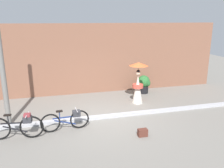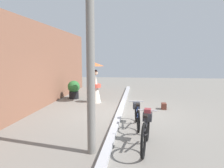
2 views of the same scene
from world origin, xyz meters
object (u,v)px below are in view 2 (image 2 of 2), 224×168
(person_with_parasol, at_px, (95,82))
(bicycle_far_side, at_px, (146,129))
(potted_plant_by_door, at_px, (74,89))
(backpack_on_pavement, at_px, (164,106))
(bicycle_near_officer, at_px, (137,114))
(utility_pole, at_px, (90,45))

(person_with_parasol, bearing_deg, bicycle_far_side, -156.01)
(potted_plant_by_door, relative_size, backpack_on_pavement, 2.98)
(bicycle_far_side, relative_size, person_with_parasol, 0.94)
(backpack_on_pavement, bearing_deg, potted_plant_by_door, 67.48)
(person_with_parasol, distance_m, backpack_on_pavement, 3.33)
(bicycle_far_side, relative_size, backpack_on_pavement, 5.65)
(bicycle_near_officer, bearing_deg, potted_plant_by_door, 38.01)
(bicycle_far_side, bearing_deg, person_with_parasol, 23.99)
(potted_plant_by_door, xyz_separation_m, utility_pole, (-6.25, -2.28, 1.89))
(bicycle_near_officer, height_order, person_with_parasol, person_with_parasol)
(bicycle_far_side, height_order, potted_plant_by_door, potted_plant_by_door)
(person_with_parasol, bearing_deg, bicycle_near_officer, -149.48)
(bicycle_far_side, xyz_separation_m, person_with_parasol, (4.94, 2.20, 0.53))
(person_with_parasol, height_order, utility_pole, utility_pole)
(bicycle_far_side, distance_m, potted_plant_by_door, 6.76)
(bicycle_near_officer, distance_m, backpack_on_pavement, 2.63)
(person_with_parasol, xyz_separation_m, backpack_on_pavement, (-0.97, -3.07, -0.85))
(person_with_parasol, relative_size, potted_plant_by_door, 2.01)
(bicycle_near_officer, relative_size, person_with_parasol, 0.89)
(bicycle_far_side, xyz_separation_m, potted_plant_by_door, (5.78, 3.50, 0.06))
(potted_plant_by_door, xyz_separation_m, backpack_on_pavement, (-1.81, -4.37, -0.38))
(bicycle_near_officer, xyz_separation_m, bicycle_far_side, (-1.59, -0.22, 0.06))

